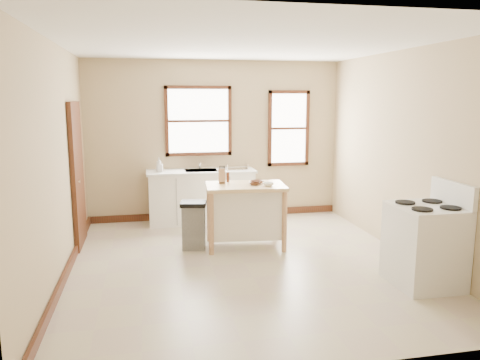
% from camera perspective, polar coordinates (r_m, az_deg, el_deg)
% --- Properties ---
extents(floor, '(5.00, 5.00, 0.00)m').
position_cam_1_polar(floor, '(6.25, 0.55, -10.14)').
color(floor, '#B5A38F').
rests_on(floor, ground).
extents(ceiling, '(5.00, 5.00, 0.00)m').
position_cam_1_polar(ceiling, '(5.91, 0.60, 16.29)').
color(ceiling, white).
rests_on(ceiling, ground).
extents(wall_back, '(4.50, 0.04, 2.80)m').
position_cam_1_polar(wall_back, '(8.37, -3.02, 4.83)').
color(wall_back, tan).
rests_on(wall_back, ground).
extents(wall_left, '(0.04, 5.00, 2.80)m').
position_cam_1_polar(wall_left, '(5.88, -21.42, 1.95)').
color(wall_left, tan).
rests_on(wall_left, ground).
extents(wall_right, '(0.04, 5.00, 2.80)m').
position_cam_1_polar(wall_right, '(6.75, 19.62, 3.02)').
color(wall_right, tan).
rests_on(wall_right, ground).
extents(window_main, '(1.17, 0.06, 1.22)m').
position_cam_1_polar(window_main, '(8.28, -5.09, 7.18)').
color(window_main, '#391F0F').
rests_on(window_main, wall_back).
extents(window_side, '(0.77, 0.06, 1.37)m').
position_cam_1_polar(window_side, '(8.63, 5.94, 6.28)').
color(window_side, '#391F0F').
rests_on(window_side, wall_back).
extents(door_left, '(0.06, 0.90, 2.10)m').
position_cam_1_polar(door_left, '(7.19, -19.20, 0.62)').
color(door_left, '#391F0F').
rests_on(door_left, ground).
extents(baseboard_back, '(4.50, 0.04, 0.12)m').
position_cam_1_polar(baseboard_back, '(8.56, -2.90, -4.16)').
color(baseboard_back, '#391F0F').
rests_on(baseboard_back, ground).
extents(baseboard_left, '(0.04, 5.00, 0.12)m').
position_cam_1_polar(baseboard_left, '(6.19, -20.34, -10.41)').
color(baseboard_left, '#391F0F').
rests_on(baseboard_left, ground).
extents(sink_counter, '(1.86, 0.62, 0.92)m').
position_cam_1_polar(sink_counter, '(8.17, -4.73, -1.99)').
color(sink_counter, white).
rests_on(sink_counter, ground).
extents(faucet, '(0.03, 0.03, 0.22)m').
position_cam_1_polar(faucet, '(8.25, -4.93, 2.14)').
color(faucet, silver).
rests_on(faucet, sink_counter).
extents(soap_bottle_a, '(0.10, 0.10, 0.24)m').
position_cam_1_polar(soap_bottle_a, '(7.99, -9.86, 1.84)').
color(soap_bottle_a, '#B2B2B2').
rests_on(soap_bottle_a, sink_counter).
extents(soap_bottle_b, '(0.10, 0.10, 0.19)m').
position_cam_1_polar(soap_bottle_b, '(7.97, -9.71, 1.66)').
color(soap_bottle_b, '#B2B2B2').
rests_on(soap_bottle_b, sink_counter).
extents(dish_rack, '(0.45, 0.40, 0.09)m').
position_cam_1_polar(dish_rack, '(8.12, -0.46, 1.60)').
color(dish_rack, silver).
rests_on(dish_rack, sink_counter).
extents(kitchen_island, '(1.19, 0.82, 0.92)m').
position_cam_1_polar(kitchen_island, '(6.81, 0.67, -4.37)').
color(kitchen_island, tan).
rests_on(kitchen_island, ground).
extents(knife_block, '(0.11, 0.11, 0.20)m').
position_cam_1_polar(knife_block, '(6.81, -2.21, 0.45)').
color(knife_block, '#DAB072').
rests_on(knife_block, kitchen_island).
extents(pepper_grinder, '(0.05, 0.05, 0.15)m').
position_cam_1_polar(pepper_grinder, '(6.90, -1.49, 0.36)').
color(pepper_grinder, '#472213').
rests_on(pepper_grinder, kitchen_island).
extents(bowl_a, '(0.22, 0.22, 0.04)m').
position_cam_1_polar(bowl_a, '(6.69, 1.78, -0.42)').
color(bowl_a, brown).
rests_on(bowl_a, kitchen_island).
extents(bowl_b, '(0.22, 0.22, 0.04)m').
position_cam_1_polar(bowl_b, '(6.81, 2.13, -0.22)').
color(bowl_b, brown).
rests_on(bowl_b, kitchen_island).
extents(bowl_c, '(0.16, 0.16, 0.05)m').
position_cam_1_polar(bowl_c, '(6.62, 3.47, -0.52)').
color(bowl_c, white).
rests_on(bowl_c, kitchen_island).
extents(trash_bin, '(0.41, 0.36, 0.70)m').
position_cam_1_polar(trash_bin, '(6.77, -5.66, -5.51)').
color(trash_bin, slate).
rests_on(trash_bin, ground).
extents(gas_stove, '(0.76, 0.77, 1.21)m').
position_cam_1_polar(gas_stove, '(5.81, 21.65, -6.17)').
color(gas_stove, silver).
rests_on(gas_stove, ground).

